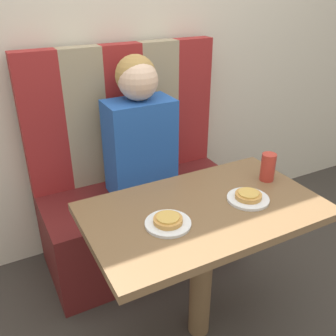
{
  "coord_description": "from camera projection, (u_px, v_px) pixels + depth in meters",
  "views": [
    {
      "loc": [
        -0.73,
        -1.06,
        1.53
      ],
      "look_at": [
        0.0,
        0.32,
        0.74
      ],
      "focal_mm": 40.0,
      "sensor_mm": 36.0,
      "label": 1
    }
  ],
  "objects": [
    {
      "name": "pizza_left",
      "position": [
        168.0,
        220.0,
        1.4
      ],
      "size": [
        0.11,
        0.11,
        0.03
      ],
      "color": "#C68E47",
      "rests_on": "plate_left"
    },
    {
      "name": "dining_table",
      "position": [
        204.0,
        229.0,
        1.57
      ],
      "size": [
        0.97,
        0.58,
        0.71
      ],
      "color": "brown",
      "rests_on": "ground_plane"
    },
    {
      "name": "ground_plane",
      "position": [
        198.0,
        329.0,
        1.84
      ],
      "size": [
        12.0,
        12.0,
        0.0
      ],
      "primitive_type": "plane",
      "color": "#38332D"
    },
    {
      "name": "wall_back",
      "position": [
        112.0,
        28.0,
        2.01
      ],
      "size": [
        7.0,
        0.05,
        2.6
      ],
      "color": "beige",
      "rests_on": "ground_plane"
    },
    {
      "name": "plate_right",
      "position": [
        248.0,
        199.0,
        1.56
      ],
      "size": [
        0.18,
        0.18,
        0.01
      ],
      "color": "white",
      "rests_on": "dining_table"
    },
    {
      "name": "booth_seat",
      "position": [
        143.0,
        223.0,
        2.23
      ],
      "size": [
        1.12,
        0.54,
        0.47
      ],
      "color": "#5B1919",
      "rests_on": "ground_plane"
    },
    {
      "name": "booth_backrest",
      "position": [
        123.0,
        113.0,
        2.13
      ],
      "size": [
        1.12,
        0.09,
        0.77
      ],
      "color": "maroon",
      "rests_on": "booth_seat"
    },
    {
      "name": "plate_left",
      "position": [
        168.0,
        223.0,
        1.4
      ],
      "size": [
        0.18,
        0.18,
        0.01
      ],
      "color": "white",
      "rests_on": "dining_table"
    },
    {
      "name": "pizza_right",
      "position": [
        248.0,
        195.0,
        1.55
      ],
      "size": [
        0.11,
        0.11,
        0.03
      ],
      "color": "#C68E47",
      "rests_on": "plate_right"
    },
    {
      "name": "person",
      "position": [
        139.0,
        127.0,
        1.96
      ],
      "size": [
        0.36,
        0.23,
        0.74
      ],
      "color": "#2356B2",
      "rests_on": "booth_seat"
    },
    {
      "name": "drinking_cup",
      "position": [
        268.0,
        167.0,
        1.69
      ],
      "size": [
        0.07,
        0.07,
        0.13
      ],
      "color": "#B23328",
      "rests_on": "dining_table"
    }
  ]
}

